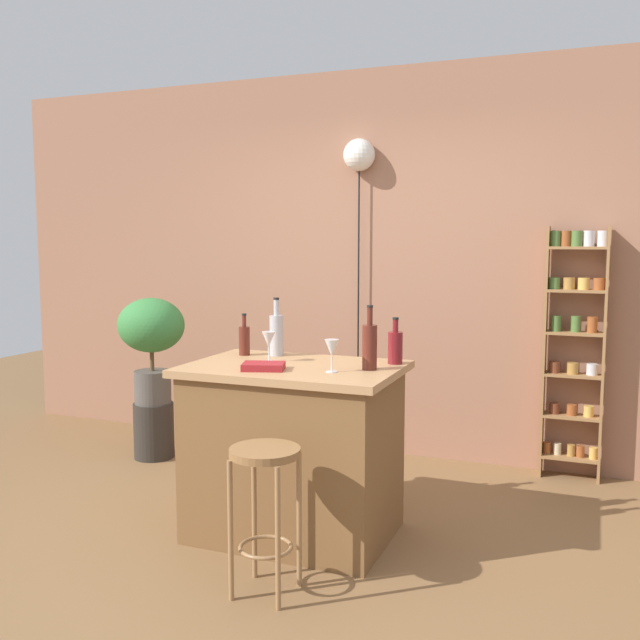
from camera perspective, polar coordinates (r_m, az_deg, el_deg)
name	(u,v)px	position (r m, az deg, el deg)	size (l,w,h in m)	color
ground	(270,556)	(3.73, -4.04, -18.53)	(12.00, 12.00, 0.00)	brown
back_wall	(384,265)	(5.21, 5.19, 4.50)	(6.40, 0.10, 2.80)	#9E6B51
kitchen_counter	(294,450)	(3.82, -2.12, -10.45)	(1.11, 0.77, 0.92)	brown
bar_stool	(265,487)	(3.20, -4.46, -13.33)	(0.32, 0.32, 0.67)	#997047
spice_shelf	(574,342)	(4.90, 19.88, -1.69)	(0.38, 0.15, 1.67)	#9E7042
plant_stool	(154,430)	(5.33, -13.30, -8.67)	(0.29, 0.29, 0.40)	#2D2823
potted_plant	(151,335)	(5.19, -13.50, -1.21)	(0.49, 0.44, 0.77)	#514C47
bottle_wine_red	(395,346)	(3.76, 6.11, -2.14)	(0.08, 0.08, 0.25)	maroon
bottle_sauce_amber	(277,334)	(4.01, -3.54, -1.12)	(0.08, 0.08, 0.33)	#B2B2B7
bottle_spirits_clear	(244,340)	(4.04, -6.14, -1.58)	(0.06, 0.06, 0.24)	#5B2319
bottle_olive_oil	(370,345)	(3.57, 4.04, -2.06)	(0.08, 0.08, 0.33)	#5B2319
wine_glass_left	(269,340)	(3.81, -4.18, -1.65)	(0.07, 0.07, 0.16)	silver
wine_glass_center	(332,349)	(3.50, 0.96, -2.35)	(0.07, 0.07, 0.16)	silver
cookbook	(264,366)	(3.59, -4.60, -3.76)	(0.21, 0.15, 0.04)	maroon
pendant_globe_light	(359,159)	(5.18, 3.19, 12.91)	(0.23, 0.23, 2.30)	black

